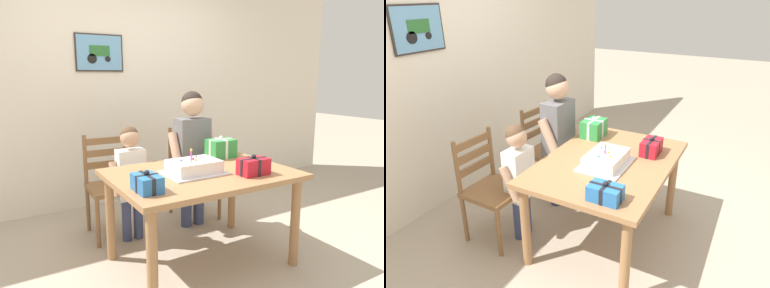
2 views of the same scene
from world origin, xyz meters
TOP-DOWN VIEW (x-y plane):
  - ground_plane at (0.00, 0.00)m, footprint 20.00×20.00m
  - back_wall at (-0.00, 1.71)m, footprint 6.40×0.11m
  - dining_table at (0.00, 0.00)m, footprint 1.35×0.96m
  - birthday_cake at (-0.08, -0.02)m, footprint 0.44×0.34m
  - gift_box_red_large at (0.28, -0.26)m, footprint 0.23×0.14m
  - gift_box_beside_cake at (0.40, 0.32)m, footprint 0.24×0.18m
  - gift_box_corner_small at (-0.54, -0.22)m, footprint 0.15×0.22m
  - chair_left at (-0.43, 0.87)m, footprint 0.44×0.44m
  - chair_right at (0.44, 0.87)m, footprint 0.45×0.45m
  - child_older at (0.30, 0.64)m, footprint 0.48×0.28m
  - child_younger at (-0.32, 0.64)m, footprint 0.37×0.22m

SIDE VIEW (x-z plane):
  - ground_plane at x=0.00m, z-range 0.00..0.00m
  - chair_left at x=-0.43m, z-range 0.01..0.93m
  - chair_right at x=0.44m, z-range 0.01..0.93m
  - child_younger at x=-0.32m, z-range 0.11..1.14m
  - dining_table at x=0.00m, z-range 0.27..1.01m
  - birthday_cake at x=-0.08m, z-range 0.69..0.88m
  - gift_box_corner_small at x=-0.54m, z-range 0.72..0.86m
  - child_older at x=0.30m, z-range 0.14..1.45m
  - gift_box_red_large at x=0.28m, z-range 0.72..0.88m
  - gift_box_beside_cake at x=0.40m, z-range 0.72..0.91m
  - back_wall at x=0.00m, z-range 0.00..2.60m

